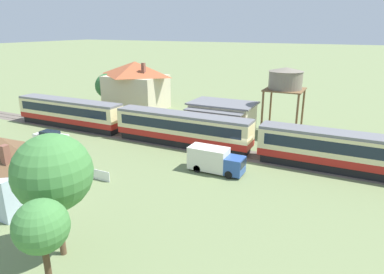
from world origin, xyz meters
name	(u,v)px	position (x,y,z in m)	size (l,w,h in m)	color
ground_plane	(242,157)	(0.00, 0.00, 0.00)	(600.00, 600.00, 0.00)	#707F51
passenger_train	(184,128)	(-7.98, 0.67, 2.31)	(56.63, 2.97, 4.16)	#AD1E19
railway_track	(121,135)	(-18.07, 0.67, 0.01)	(108.45, 3.60, 0.04)	#665B51
station_building	(222,117)	(-5.93, 8.64, 2.15)	(9.21, 7.21, 4.24)	beige
station_house_terracotta_roof	(136,84)	(-25.62, 15.46, 4.42)	(10.95, 8.32, 8.56)	beige
water_tower	(285,80)	(2.17, 10.54, 7.70)	(5.04, 5.04, 9.36)	brown
cottage_brown_roof	(5,167)	(-15.11, -18.74, 2.93)	(8.13, 6.52, 5.64)	silver
picket_fence_front	(25,158)	(-21.19, -12.32, 0.53)	(23.67, 0.06, 1.05)	white
parked_car_white	(51,135)	(-25.13, -5.19, 0.56)	(4.87, 2.12, 1.16)	white
delivery_truck_blue	(215,160)	(-1.25, -5.38, 1.30)	(5.82, 2.09, 2.58)	#2D519E
yard_tree_0	(53,173)	(-4.97, -22.41, 5.85)	(4.89, 4.89, 8.32)	brown
yard_tree_1	(107,86)	(-31.08, 14.05, 3.96)	(4.57, 4.57, 6.26)	brown
yard_tree_2	(41,227)	(-2.21, -25.83, 4.76)	(2.84, 2.84, 6.24)	#4C3823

